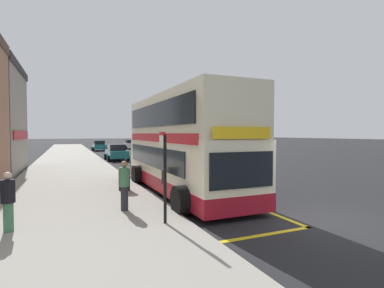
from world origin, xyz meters
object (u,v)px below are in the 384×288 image
Objects in this scene: parked_car_teal_kerbside at (99,146)px; pedestrian_waiting_near_sign at (8,199)px; pedestrian_further_back at (124,184)px; parked_car_teal_across at (116,152)px; parked_car_white_far at (130,144)px; parked_car_white_ahead at (164,151)px; bus_stop_sign at (164,169)px; litter_bin at (124,179)px; double_decker_bus at (181,147)px.

pedestrian_waiting_near_sign is (-6.11, -38.96, 0.18)m from parked_car_teal_kerbside.
parked_car_teal_across is at bearing 81.93° from pedestrian_further_back.
parked_car_white_far is at bearing 74.61° from pedestrian_waiting_near_sign.
bus_stop_sign is at bearing 74.52° from parked_car_white_ahead.
parked_car_teal_kerbside is 34.64m from litter_bin.
parked_car_teal_across is at bearing 9.10° from parked_car_white_ahead.
parked_car_white_ahead is 24.56m from pedestrian_waiting_near_sign.
parked_car_teal_across and parked_car_teal_kerbside have the same top height.
litter_bin is at bearing -104.33° from parked_car_white_far.
double_decker_bus is 18.84m from parked_car_white_ahead.
double_decker_bus is 3.93× the size of bus_stop_sign.
parked_car_teal_across is 1.00× the size of parked_car_white_far.
bus_stop_sign reaches higher than parked_car_teal_kerbside.
parked_car_white_ahead is at bearing -93.87° from parked_car_white_far.
double_decker_bus is at bearing 76.87° from parked_car_white_ahead.
double_decker_bus is 10.42× the size of litter_bin.
bus_stop_sign is 2.65× the size of litter_bin.
bus_stop_sign is 23.83m from parked_car_white_ahead.
double_decker_bus is at bearing 42.03° from pedestrian_further_back.
double_decker_bus reaches higher than parked_car_white_ahead.
litter_bin is (3.79, 4.40, -0.35)m from pedestrian_waiting_near_sign.
bus_stop_sign reaches higher than pedestrian_waiting_near_sign.
parked_car_teal_across is 16.94m from litter_bin.
parked_car_teal_kerbside is (-5.65, -3.76, 0.00)m from parked_car_white_far.
pedestrian_further_back reaches higher than litter_bin.
litter_bin is (-2.47, 0.70, -1.43)m from double_decker_bus.
parked_car_white_ahead is (5.25, 0.62, 0.00)m from parked_car_teal_across.
pedestrian_further_back is 3.57m from litter_bin.
parked_car_teal_across is 2.69× the size of pedestrian_waiting_near_sign.
parked_car_white_far is at bearing -88.89° from parked_car_white_ahead.
pedestrian_waiting_near_sign reaches higher than litter_bin.
parked_car_white_far is at bearing 78.38° from pedestrian_further_back.
pedestrian_waiting_near_sign is 3.29m from pedestrian_further_back.
parked_car_teal_kerbside reaches higher than litter_bin.
litter_bin is at bearing 49.30° from pedestrian_waiting_near_sign.
double_decker_bus is 4.29m from pedestrian_further_back.
parked_car_teal_kerbside is (-0.15, 35.26, -1.26)m from double_decker_bus.
parked_car_teal_kerbside is at bearing 85.58° from pedestrian_further_back.
bus_stop_sign is at bearing -12.08° from pedestrian_waiting_near_sign.
bus_stop_sign is at bearing 84.60° from parked_car_teal_kerbside.
parked_car_teal_kerbside is 1.00× the size of parked_car_white_ahead.
parked_car_white_far is (5.72, 21.53, 0.00)m from parked_car_teal_across.
parked_car_teal_across is 22.28m from parked_car_white_far.
double_decker_bus reaches higher than parked_car_teal_kerbside.
bus_stop_sign is 39.88m from parked_car_teal_kerbside.
parked_car_teal_kerbside is 4.27× the size of litter_bin.
parked_car_teal_kerbside is 38.16m from pedestrian_further_back.
parked_car_teal_across and parked_car_white_ahead have the same top height.
pedestrian_further_back reaches higher than parked_car_white_ahead.
bus_stop_sign reaches higher than parked_car_white_ahead.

